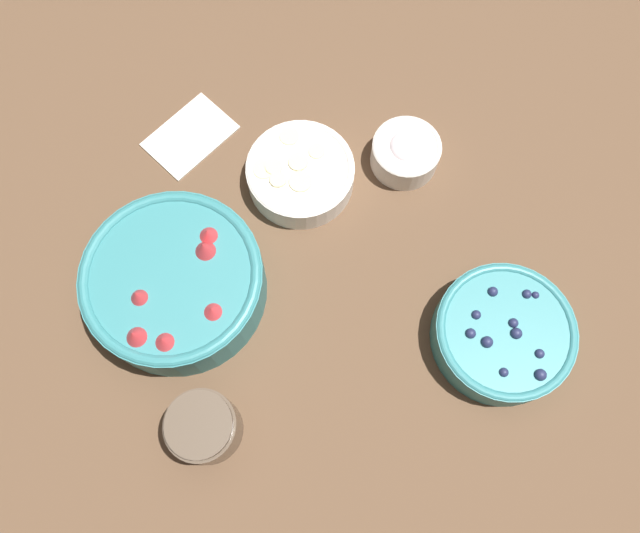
{
  "coord_description": "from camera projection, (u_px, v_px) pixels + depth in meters",
  "views": [
    {
      "loc": [
        -0.1,
        -0.31,
        0.85
      ],
      "look_at": [
        -0.02,
        -0.05,
        0.04
      ],
      "focal_mm": 35.0,
      "sensor_mm": 36.0,
      "label": 1
    }
  ],
  "objects": [
    {
      "name": "bowl_bananas",
      "position": [
        299.0,
        173.0,
        0.92
      ],
      "size": [
        0.16,
        0.16,
        0.05
      ],
      "color": "white",
      "rests_on": "ground_plane"
    },
    {
      "name": "bowl_cream",
      "position": [
        406.0,
        152.0,
        0.93
      ],
      "size": [
        0.1,
        0.1,
        0.06
      ],
      "color": "silver",
      "rests_on": "ground_plane"
    },
    {
      "name": "jar_chocolate",
      "position": [
        205.0,
        428.0,
        0.79
      ],
      "size": [
        0.09,
        0.09,
        0.09
      ],
      "color": "brown",
      "rests_on": "ground_plane"
    },
    {
      "name": "bowl_strawberries",
      "position": [
        175.0,
        282.0,
        0.84
      ],
      "size": [
        0.24,
        0.24,
        0.1
      ],
      "color": "teal",
      "rests_on": "ground_plane"
    },
    {
      "name": "napkin",
      "position": [
        190.0,
        135.0,
        0.97
      ],
      "size": [
        0.16,
        0.14,
        0.01
      ],
      "color": "silver",
      "rests_on": "ground_plane"
    },
    {
      "name": "ground_plane",
      "position": [
        321.0,
        241.0,
        0.91
      ],
      "size": [
        4.0,
        4.0,
        0.0
      ],
      "primitive_type": "plane",
      "color": "brown"
    },
    {
      "name": "bowl_blueberries",
      "position": [
        503.0,
        333.0,
        0.84
      ],
      "size": [
        0.19,
        0.19,
        0.06
      ],
      "color": "teal",
      "rests_on": "ground_plane"
    }
  ]
}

